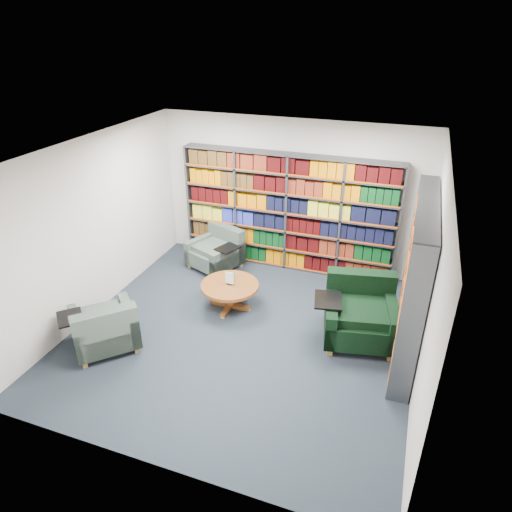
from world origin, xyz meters
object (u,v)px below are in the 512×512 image
(chair_teal_left, at_px, (218,251))
(chair_green_right, at_px, (359,314))
(chair_teal_front, at_px, (105,330))
(coffee_table, at_px, (230,289))

(chair_teal_left, xyz_separation_m, chair_green_right, (2.90, -1.31, 0.07))
(chair_teal_front, bearing_deg, chair_teal_left, 80.02)
(chair_green_right, distance_m, coffee_table, 2.12)
(chair_green_right, distance_m, chair_teal_front, 3.74)
(chair_green_right, height_order, coffee_table, chair_green_right)
(chair_green_right, bearing_deg, chair_teal_left, 155.62)
(chair_teal_left, xyz_separation_m, coffee_table, (0.78, -1.28, 0.05))
(chair_green_right, bearing_deg, chair_teal_front, -155.39)
(chair_teal_left, height_order, chair_teal_front, chair_teal_front)
(chair_teal_left, distance_m, chair_teal_front, 2.91)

